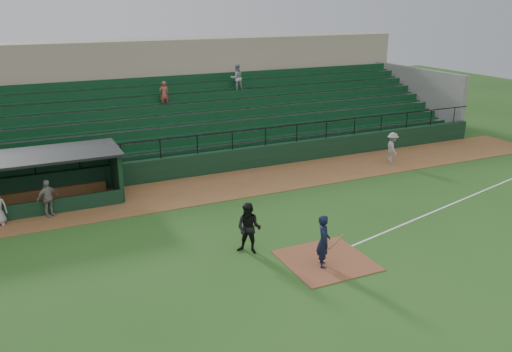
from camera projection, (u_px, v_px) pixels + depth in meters
name	position (u px, v px, depth m)	size (l,w,h in m)	color
ground	(312.00, 249.00, 19.63)	(90.00, 90.00, 0.00)	#254F19
warning_track	(231.00, 185.00, 26.50)	(40.00, 4.00, 0.03)	brown
home_plate_dirt	(326.00, 260.00, 18.76)	(3.00, 3.00, 0.03)	brown
foul_line	(449.00, 205.00, 23.85)	(18.00, 0.09, 0.01)	white
stadium_structure	(180.00, 111.00, 33.04)	(38.00, 13.08, 6.40)	black
dugout	(18.00, 177.00, 23.52)	(8.90, 3.20, 2.42)	black
batter_at_plate	(324.00, 241.00, 18.09)	(1.15, 0.83, 1.93)	black
umpire	(249.00, 228.00, 19.09)	(0.95, 0.74, 1.95)	black
runner	(392.00, 148.00, 29.79)	(1.15, 0.66, 1.78)	gray
dugout_player_a	(48.00, 198.00, 22.35)	(0.97, 0.40, 1.65)	gray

